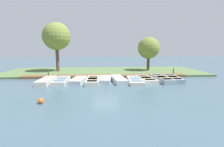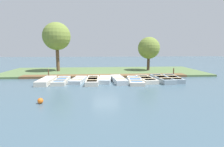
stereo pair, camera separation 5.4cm
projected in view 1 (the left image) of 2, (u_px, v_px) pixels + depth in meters
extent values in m
plane|color=#425B6B|center=(106.00, 80.00, 16.96)|extent=(80.00, 80.00, 0.00)
cube|color=#567042|center=(104.00, 72.00, 21.87)|extent=(8.00, 24.00, 0.20)
cube|color=brown|center=(105.00, 76.00, 18.50)|extent=(1.29, 17.26, 0.23)
cube|color=beige|center=(46.00, 81.00, 15.33)|extent=(3.25, 1.09, 0.41)
cube|color=#994C33|center=(46.00, 79.00, 15.30)|extent=(2.66, 0.85, 0.03)
cube|color=beige|center=(44.00, 80.00, 14.69)|extent=(0.35, 0.94, 0.03)
cube|color=beige|center=(48.00, 77.00, 15.90)|extent=(0.35, 0.94, 0.03)
cube|color=beige|center=(61.00, 81.00, 15.62)|extent=(3.20, 1.15, 0.33)
cube|color=#4C709E|center=(61.00, 79.00, 15.60)|extent=(2.62, 0.90, 0.03)
cube|color=tan|center=(60.00, 80.00, 15.00)|extent=(0.33, 1.04, 0.03)
cube|color=tan|center=(63.00, 78.00, 16.19)|extent=(0.33, 1.04, 0.03)
cube|color=#B2BCC1|center=(78.00, 80.00, 15.95)|extent=(2.95, 1.45, 0.33)
cube|color=beige|center=(78.00, 78.00, 15.93)|extent=(2.42, 1.15, 0.03)
cube|color=tan|center=(77.00, 79.00, 15.39)|extent=(0.42, 1.01, 0.03)
cube|color=tan|center=(80.00, 77.00, 16.45)|extent=(0.42, 1.01, 0.03)
cube|color=beige|center=(93.00, 81.00, 15.56)|extent=(3.44, 1.13, 0.38)
cube|color=beige|center=(93.00, 79.00, 15.53)|extent=(2.82, 0.89, 0.03)
cube|color=tan|center=(92.00, 80.00, 14.89)|extent=(0.36, 0.99, 0.03)
cube|color=tan|center=(93.00, 77.00, 16.17)|extent=(0.36, 0.99, 0.03)
cube|color=#B2BCC1|center=(105.00, 80.00, 16.04)|extent=(2.86, 1.51, 0.37)
cube|color=#4C709E|center=(105.00, 78.00, 16.02)|extent=(2.34, 1.19, 0.03)
cube|color=tan|center=(104.00, 79.00, 15.50)|extent=(0.42, 1.08, 0.03)
cube|color=tan|center=(105.00, 77.00, 16.53)|extent=(0.42, 1.08, 0.03)
cube|color=#B2BCC1|center=(119.00, 80.00, 15.89)|extent=(3.39, 1.32, 0.42)
cube|color=#4C709E|center=(119.00, 78.00, 15.86)|extent=(2.78, 1.05, 0.03)
cube|color=tan|center=(120.00, 79.00, 15.25)|extent=(0.42, 0.94, 0.03)
cube|color=tan|center=(117.00, 76.00, 16.47)|extent=(0.42, 0.94, 0.03)
cube|color=beige|center=(135.00, 81.00, 15.78)|extent=(3.64, 1.49, 0.30)
cube|color=#4C709E|center=(135.00, 79.00, 15.75)|extent=(2.98, 1.18, 0.02)
cube|color=tan|center=(136.00, 80.00, 15.08)|extent=(0.44, 1.15, 0.03)
cube|color=tan|center=(134.00, 77.00, 16.42)|extent=(0.44, 1.15, 0.03)
cube|color=beige|center=(146.00, 79.00, 16.27)|extent=(3.19, 1.52, 0.34)
cube|color=#994C33|center=(146.00, 78.00, 16.25)|extent=(2.61, 1.20, 0.03)
cube|color=tan|center=(149.00, 78.00, 15.67)|extent=(0.41, 1.16, 0.03)
cube|color=tan|center=(144.00, 76.00, 16.82)|extent=(0.41, 1.16, 0.03)
cube|color=#8C9EA8|center=(162.00, 79.00, 16.26)|extent=(3.54, 1.39, 0.42)
cube|color=#4C709E|center=(162.00, 77.00, 16.23)|extent=(2.90, 1.09, 0.03)
cube|color=tan|center=(165.00, 78.00, 15.59)|extent=(0.43, 1.04, 0.03)
cube|color=tan|center=(159.00, 75.00, 16.87)|extent=(0.43, 1.04, 0.03)
cube|color=#8C9EA8|center=(173.00, 79.00, 16.49)|extent=(3.40, 1.38, 0.39)
cube|color=#4C709E|center=(173.00, 77.00, 16.46)|extent=(2.78, 1.08, 0.03)
cube|color=tan|center=(175.00, 78.00, 15.84)|extent=(0.42, 1.04, 0.03)
cube|color=tan|center=(171.00, 75.00, 17.08)|extent=(0.42, 1.04, 0.03)
cylinder|color=brown|center=(48.00, 74.00, 18.13)|extent=(0.11, 0.11, 0.81)
sphere|color=brown|center=(48.00, 70.00, 18.07)|extent=(0.10, 0.10, 0.10)
cylinder|color=brown|center=(173.00, 72.00, 19.10)|extent=(0.11, 0.11, 0.81)
sphere|color=brown|center=(174.00, 68.00, 19.03)|extent=(0.10, 0.10, 0.10)
sphere|color=orange|center=(41.00, 101.00, 9.82)|extent=(0.32, 0.32, 0.32)
cylinder|color=brown|center=(57.00, 58.00, 21.44)|extent=(0.40, 0.40, 3.52)
sphere|color=olive|center=(56.00, 36.00, 21.03)|extent=(3.33, 3.33, 3.33)
cylinder|color=#4C3828|center=(148.00, 63.00, 22.26)|extent=(0.35, 0.35, 2.28)
sphere|color=olive|center=(149.00, 48.00, 21.97)|extent=(2.73, 2.73, 2.73)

